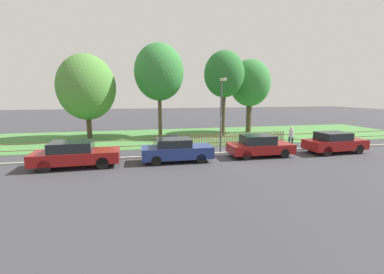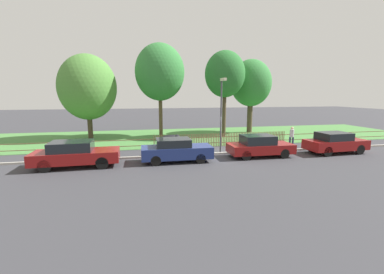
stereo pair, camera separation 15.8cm
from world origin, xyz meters
name	(u,v)px [view 2 (the right image)]	position (x,y,z in m)	size (l,w,h in m)	color
ground_plane	(235,154)	(0.00, 0.00, 0.00)	(120.00, 120.00, 0.00)	#38383D
kerb_stone	(234,153)	(0.00, 0.10, 0.06)	(41.58, 0.20, 0.12)	#9E998E
grass_strip	(205,135)	(0.00, 8.06, 0.01)	(41.58, 10.76, 0.01)	#477F3D
park_fence	(222,140)	(0.00, 2.69, 0.51)	(41.58, 0.05, 1.02)	olive
parked_car_silver_hatchback	(75,154)	(-9.83, -1.16, 0.74)	(4.58, 1.89, 1.44)	maroon
parked_car_black_saloon	(176,150)	(-4.21, -1.21, 0.71)	(4.19, 1.68, 1.40)	navy
parked_car_navy_estate	(260,146)	(1.25, -1.07, 0.71)	(4.15, 1.76, 1.41)	maroon
parked_car_red_compact	(335,143)	(6.77, -1.20, 0.74)	(4.19, 1.84, 1.44)	maroon
covered_motorcycle	(172,141)	(-4.05, 2.08, 0.67)	(1.92, 0.72, 1.13)	black
tree_nearest_kerb	(88,87)	(-10.70, 8.71, 4.61)	(5.05, 5.05, 7.53)	#473828
tree_behind_motorcycle	(160,72)	(-4.24, 8.62, 6.02)	(4.59, 4.59, 8.68)	brown
tree_mid_park	(225,74)	(1.65, 7.23, 5.82)	(3.73, 3.73, 8.00)	#473828
tree_far_left	(251,83)	(5.20, 9.24, 5.12)	(4.18, 4.18, 7.57)	#473828
pedestrian_near_fence	(292,135)	(5.16, 1.43, 0.87)	(0.40, 0.40, 1.54)	#2D3351
street_lamp	(222,106)	(-0.86, 0.43, 3.23)	(0.20, 0.79, 5.04)	#47474C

